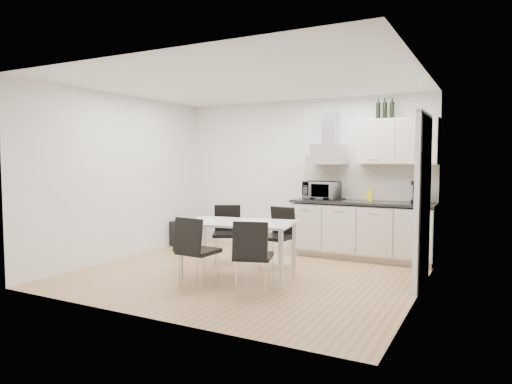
% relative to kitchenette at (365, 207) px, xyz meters
% --- Properties ---
extents(ground, '(4.50, 4.50, 0.00)m').
position_rel_kitchenette_xyz_m(ground, '(-1.18, -1.73, -0.83)').
color(ground, tan).
rests_on(ground, ground).
extents(wall_back, '(4.50, 0.10, 2.60)m').
position_rel_kitchenette_xyz_m(wall_back, '(-1.18, 0.27, 0.47)').
color(wall_back, white).
rests_on(wall_back, ground).
extents(wall_front, '(4.50, 0.10, 2.60)m').
position_rel_kitchenette_xyz_m(wall_front, '(-1.18, -3.73, 0.47)').
color(wall_front, white).
rests_on(wall_front, ground).
extents(wall_left, '(0.10, 4.00, 2.60)m').
position_rel_kitchenette_xyz_m(wall_left, '(-3.43, -1.73, 0.47)').
color(wall_left, white).
rests_on(wall_left, ground).
extents(wall_right, '(0.10, 4.00, 2.60)m').
position_rel_kitchenette_xyz_m(wall_right, '(1.07, -1.73, 0.47)').
color(wall_right, white).
rests_on(wall_right, ground).
extents(ceiling, '(4.50, 4.50, 0.00)m').
position_rel_kitchenette_xyz_m(ceiling, '(-1.18, -1.73, 1.77)').
color(ceiling, white).
rests_on(ceiling, wall_back).
extents(doorway, '(0.08, 1.04, 2.10)m').
position_rel_kitchenette_xyz_m(doorway, '(1.03, -1.18, 0.22)').
color(doorway, white).
rests_on(doorway, ground).
extents(kitchenette, '(2.22, 0.64, 2.52)m').
position_rel_kitchenette_xyz_m(kitchenette, '(0.00, 0.00, 0.00)').
color(kitchenette, beige).
rests_on(kitchenette, ground).
extents(dining_table, '(1.57, 1.06, 0.75)m').
position_rel_kitchenette_xyz_m(dining_table, '(-1.19, -1.93, -0.16)').
color(dining_table, white).
rests_on(dining_table, ground).
extents(chair_far_left, '(0.63, 0.65, 0.88)m').
position_rel_kitchenette_xyz_m(chair_far_left, '(-1.73, -1.33, -0.39)').
color(chair_far_left, black).
rests_on(chair_far_left, ground).
extents(chair_far_right, '(0.51, 0.56, 0.88)m').
position_rel_kitchenette_xyz_m(chair_far_right, '(-0.97, -1.23, -0.39)').
color(chair_far_right, black).
rests_on(chair_far_right, ground).
extents(chair_near_left, '(0.48, 0.53, 0.88)m').
position_rel_kitchenette_xyz_m(chair_near_left, '(-1.38, -2.59, -0.39)').
color(chair_near_left, black).
rests_on(chair_near_left, ground).
extents(chair_near_right, '(0.57, 0.61, 0.88)m').
position_rel_kitchenette_xyz_m(chair_near_right, '(-0.64, -2.54, -0.39)').
color(chair_near_right, black).
rests_on(chair_near_right, ground).
extents(guitar_amp, '(0.40, 0.58, 0.45)m').
position_rel_kitchenette_xyz_m(guitar_amp, '(-3.30, -0.34, -0.61)').
color(guitar_amp, black).
rests_on(guitar_amp, ground).
extents(floor_speaker, '(0.21, 0.19, 0.32)m').
position_rel_kitchenette_xyz_m(floor_speaker, '(-2.01, 0.17, -0.67)').
color(floor_speaker, black).
rests_on(floor_speaker, ground).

